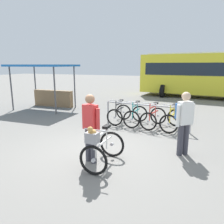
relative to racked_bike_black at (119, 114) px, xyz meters
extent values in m
plane|color=slate|center=(0.41, -3.11, -0.37)|extent=(80.00, 80.00, 0.00)
cylinder|color=#99999E|center=(-0.43, -0.14, 0.06)|extent=(0.06, 0.06, 0.85)
cylinder|color=#99999E|center=(2.70, -0.43, 0.06)|extent=(0.06, 0.06, 0.85)
cylinder|color=#99999E|center=(1.13, -0.28, 0.48)|extent=(3.14, 0.34, 0.05)
torus|color=black|center=(0.01, 0.51, -0.04)|extent=(0.66, 0.09, 0.66)
cylinder|color=#B7B7BC|center=(0.01, 0.51, -0.04)|extent=(0.08, 0.06, 0.08)
torus|color=black|center=(-0.01, -0.51, -0.04)|extent=(0.66, 0.09, 0.66)
cylinder|color=#B7B7BC|center=(-0.01, -0.51, -0.04)|extent=(0.08, 0.06, 0.08)
cube|color=black|center=(0.00, 0.00, 0.19)|extent=(0.05, 0.92, 0.04)
cube|color=black|center=(0.00, -0.05, 0.41)|extent=(0.04, 0.61, 0.04)
cylinder|color=black|center=(0.00, 0.18, 0.24)|extent=(0.03, 0.03, 0.55)
cube|color=black|center=(0.00, 0.18, 0.51)|extent=(0.12, 0.24, 0.06)
cylinder|color=black|center=(0.00, -0.39, 0.28)|extent=(0.03, 0.03, 0.63)
cylinder|color=#B7B7BC|center=(0.00, -0.39, 0.59)|extent=(0.52, 0.03, 0.03)
torus|color=black|center=(0.72, 0.45, -0.04)|extent=(0.66, 0.12, 0.66)
cylinder|color=#B7B7BC|center=(0.72, 0.45, -0.04)|extent=(0.08, 0.07, 0.08)
torus|color=black|center=(0.68, -0.57, -0.04)|extent=(0.66, 0.12, 0.66)
cylinder|color=#B7B7BC|center=(0.68, -0.57, -0.04)|extent=(0.08, 0.07, 0.08)
cube|color=teal|center=(0.70, -0.06, 0.19)|extent=(0.07, 0.92, 0.04)
cube|color=teal|center=(0.70, -0.11, 0.41)|extent=(0.06, 0.61, 0.04)
cylinder|color=teal|center=(0.70, 0.12, 0.24)|extent=(0.03, 0.03, 0.55)
cube|color=black|center=(0.70, 0.12, 0.51)|extent=(0.13, 0.24, 0.06)
cylinder|color=teal|center=(0.68, -0.45, 0.28)|extent=(0.03, 0.03, 0.63)
cylinder|color=#B7B7BC|center=(0.68, -0.45, 0.59)|extent=(0.52, 0.05, 0.03)
torus|color=black|center=(1.48, 0.38, -0.04)|extent=(0.66, 0.18, 0.66)
cylinder|color=#B7B7BC|center=(1.48, 0.38, -0.04)|extent=(0.09, 0.07, 0.08)
torus|color=black|center=(1.31, -0.63, -0.04)|extent=(0.66, 0.18, 0.66)
cylinder|color=#B7B7BC|center=(1.31, -0.63, -0.04)|extent=(0.09, 0.07, 0.08)
cube|color=red|center=(1.39, -0.13, 0.19)|extent=(0.19, 0.91, 0.04)
cube|color=red|center=(1.39, -0.18, 0.41)|extent=(0.14, 0.61, 0.04)
cylinder|color=red|center=(1.43, 0.05, 0.24)|extent=(0.03, 0.03, 0.55)
cube|color=black|center=(1.43, 0.05, 0.51)|extent=(0.16, 0.26, 0.06)
cylinder|color=red|center=(1.33, -0.51, 0.28)|extent=(0.03, 0.03, 0.63)
cylinder|color=#B7B7BC|center=(1.33, -0.51, 0.59)|extent=(0.52, 0.12, 0.03)
torus|color=black|center=(2.16, 0.32, -0.04)|extent=(0.67, 0.17, 0.66)
cylinder|color=#B7B7BC|center=(2.16, 0.32, -0.04)|extent=(0.09, 0.07, 0.08)
torus|color=black|center=(2.02, -0.70, -0.04)|extent=(0.67, 0.17, 0.66)
cylinder|color=#B7B7BC|center=(2.02, -0.70, -0.04)|extent=(0.09, 0.07, 0.08)
cube|color=yellow|center=(2.09, -0.19, 0.19)|extent=(0.16, 0.91, 0.04)
cube|color=yellow|center=(2.08, -0.24, 0.41)|extent=(0.12, 0.61, 0.04)
cylinder|color=yellow|center=(2.12, -0.01, 0.24)|extent=(0.03, 0.03, 0.55)
cube|color=black|center=(2.12, -0.01, 0.51)|extent=(0.15, 0.25, 0.06)
cylinder|color=yellow|center=(2.04, -0.57, 0.28)|extent=(0.03, 0.03, 0.63)
cylinder|color=#B7B7BC|center=(2.04, -0.57, 0.59)|extent=(0.52, 0.10, 0.03)
torus|color=black|center=(0.95, -3.18, -0.04)|extent=(0.66, 0.07, 0.66)
cylinder|color=#B7B7BC|center=(0.95, -3.18, -0.04)|extent=(0.08, 0.06, 0.08)
torus|color=black|center=(0.94, -4.20, -0.04)|extent=(0.66, 0.07, 0.66)
cylinder|color=#B7B7BC|center=(0.94, -4.20, -0.04)|extent=(0.08, 0.06, 0.08)
cube|color=silver|center=(0.95, -3.69, 0.19)|extent=(0.05, 0.92, 0.04)
cube|color=silver|center=(0.95, -3.74, 0.41)|extent=(0.04, 0.61, 0.04)
cylinder|color=silver|center=(0.95, -3.50, 0.24)|extent=(0.03, 0.03, 0.55)
cube|color=black|center=(0.95, -3.50, 0.51)|extent=(0.12, 0.24, 0.06)
cylinder|color=silver|center=(0.94, -4.08, 0.28)|extent=(0.03, 0.03, 0.63)
cylinder|color=#B7B7BC|center=(0.94, -4.08, 0.59)|extent=(0.52, 0.03, 0.03)
cube|color=gray|center=(0.94, -4.22, 0.47)|extent=(0.26, 0.20, 0.22)
ellipsoid|color=tan|center=(0.94, -4.22, 0.57)|extent=(0.18, 0.16, 0.16)
sphere|color=tan|center=(0.94, -4.30, 0.67)|extent=(0.11, 0.11, 0.11)
cylinder|color=#383842|center=(0.51, -3.61, 0.04)|extent=(0.14, 0.14, 0.82)
cylinder|color=#383842|center=(0.68, -3.66, 0.04)|extent=(0.14, 0.14, 0.82)
cube|color=red|center=(0.60, -3.63, 0.74)|extent=(0.38, 0.29, 0.58)
cylinder|color=red|center=(0.39, -3.55, 0.69)|extent=(0.09, 0.09, 0.55)
cylinder|color=red|center=(0.81, -3.68, 0.69)|extent=(0.09, 0.09, 0.55)
sphere|color=#9E7051|center=(0.60, -3.63, 1.16)|extent=(0.22, 0.22, 0.22)
cylinder|color=#383842|center=(2.67, -2.32, 0.04)|extent=(0.14, 0.14, 0.82)
cylinder|color=#383842|center=(2.54, -2.44, 0.04)|extent=(0.14, 0.14, 0.82)
cube|color=white|center=(2.60, -2.38, 0.74)|extent=(0.38, 0.38, 0.58)
cylinder|color=white|center=(2.78, -2.24, 0.69)|extent=(0.09, 0.09, 0.55)
cylinder|color=white|center=(2.46, -2.55, 0.69)|extent=(0.09, 0.09, 0.55)
sphere|color=beige|center=(2.60, -2.38, 1.16)|extent=(0.22, 0.22, 0.22)
cube|color=#3366B2|center=(2.49, -2.27, 0.76)|extent=(0.28, 0.28, 0.40)
cube|color=yellow|center=(3.87, 8.59, 1.28)|extent=(10.21, 3.55, 2.70)
cube|color=#19232D|center=(3.87, 8.59, 1.63)|extent=(9.42, 3.49, 0.84)
cube|color=silver|center=(3.87, 8.59, 2.67)|extent=(9.19, 3.20, 0.08)
cylinder|color=black|center=(0.51, 7.69, 0.08)|extent=(0.34, 0.92, 0.90)
cylinder|color=black|center=(0.77, 10.18, 0.08)|extent=(0.34, 0.92, 0.90)
cylinder|color=#4C4C51|center=(-5.94, 2.06, 0.73)|extent=(0.07, 0.07, 2.20)
cylinder|color=#4C4C51|center=(-3.34, 2.12, 0.73)|extent=(0.07, 0.07, 2.20)
cylinder|color=#4C4C51|center=(-5.90, 0.26, 0.73)|extent=(0.07, 0.07, 2.20)
cylinder|color=#4C4C51|center=(-3.30, 0.32, 0.73)|extent=(0.07, 0.07, 2.20)
cube|color=blue|center=(-4.62, 1.19, 1.88)|extent=(3.15, 2.37, 0.10)
cube|color=olive|center=(-4.64, 1.94, 0.08)|extent=(2.35, 0.35, 0.90)
camera|label=1|loc=(2.87, -7.95, 1.92)|focal=34.67mm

